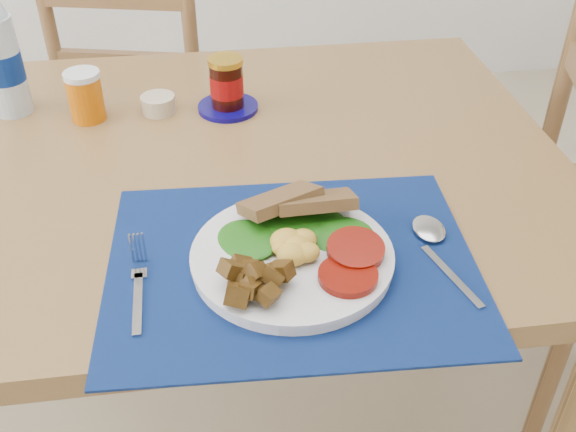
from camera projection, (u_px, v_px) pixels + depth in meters
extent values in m
cube|color=brown|center=(153.00, 172.00, 1.14)|extent=(1.40, 0.90, 0.04)
cylinder|color=brown|center=(422.00, 193.00, 1.75)|extent=(0.06, 0.06, 0.71)
cube|color=#52381D|center=(155.00, 126.00, 1.92)|extent=(0.48, 0.47, 0.04)
cylinder|color=#52381D|center=(228.00, 163.00, 2.17)|extent=(0.03, 0.03, 0.39)
cylinder|color=#52381D|center=(125.00, 157.00, 2.19)|extent=(0.03, 0.03, 0.39)
cylinder|color=#52381D|center=(208.00, 223.00, 1.91)|extent=(0.03, 0.03, 0.39)
cylinder|color=#52381D|center=(92.00, 216.00, 1.94)|extent=(0.03, 0.03, 0.39)
cylinder|color=#52381D|center=(551.00, 376.00, 1.43)|extent=(0.04, 0.04, 0.45)
cylinder|color=#52381D|center=(522.00, 255.00, 1.75)|extent=(0.04, 0.04, 0.45)
cube|color=black|center=(292.00, 264.00, 0.92)|extent=(0.52, 0.41, 0.00)
cylinder|color=silver|center=(292.00, 258.00, 0.91)|extent=(0.27, 0.27, 0.02)
ellipsoid|color=gold|center=(296.00, 246.00, 0.89)|extent=(0.07, 0.06, 0.03)
cylinder|color=maroon|center=(352.00, 264.00, 0.88)|extent=(0.08, 0.08, 0.01)
ellipsoid|color=#0F3B07|center=(295.00, 231.00, 0.93)|extent=(0.15, 0.09, 0.01)
cube|color=brown|center=(298.00, 201.00, 0.95)|extent=(0.13, 0.09, 0.04)
cube|color=#B2B5BA|center=(138.00, 303.00, 0.85)|extent=(0.01, 0.11, 0.00)
cube|color=#B2B5BA|center=(140.00, 265.00, 0.91)|extent=(0.02, 0.06, 0.00)
cube|color=#B2B5BA|center=(451.00, 276.00, 0.89)|extent=(0.05, 0.13, 0.00)
ellipsoid|color=#B2B5BA|center=(429.00, 230.00, 0.97)|extent=(0.05, 0.06, 0.01)
cylinder|color=#ADBFCC|center=(3.00, 66.00, 1.22)|extent=(0.07, 0.07, 0.18)
cylinder|color=navy|center=(3.00, 66.00, 1.22)|extent=(0.07, 0.07, 0.05)
cylinder|color=#C25A05|center=(86.00, 97.00, 1.23)|extent=(0.06, 0.06, 0.09)
cylinder|color=#C6B391|center=(158.00, 104.00, 1.26)|extent=(0.06, 0.06, 0.03)
cylinder|color=#0A0559|center=(228.00, 107.00, 1.28)|extent=(0.11, 0.11, 0.01)
cylinder|color=black|center=(227.00, 85.00, 1.25)|extent=(0.06, 0.06, 0.08)
cylinder|color=maroon|center=(227.00, 85.00, 1.25)|extent=(0.06, 0.06, 0.04)
cylinder|color=#BD8D1F|center=(225.00, 61.00, 1.22)|extent=(0.07, 0.07, 0.01)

